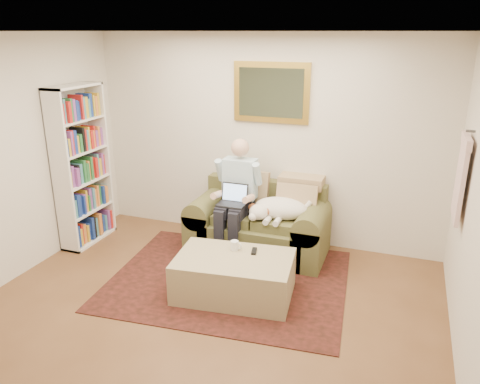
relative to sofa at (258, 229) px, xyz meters
The scene contains 12 objects.
room_shell 1.97m from the sofa, 92.87° to the right, with size 4.51×5.00×2.61m.
rug 0.85m from the sofa, 96.15° to the right, with size 2.53×2.02×0.01m, color black.
sofa is the anchor object (origin of this frame).
seated_man 0.51m from the sofa, 148.55° to the right, with size 0.55×0.78×1.40m, color #8CC1D8, non-canonical shape.
laptop 0.56m from the sofa, 138.98° to the right, with size 0.32×0.26×0.23m.
sleeping_dog 0.47m from the sofa, 15.74° to the right, with size 0.69×0.43×0.25m, color white, non-canonical shape.
ottoman 1.07m from the sofa, 85.69° to the right, with size 1.18×0.75×0.43m, color tan.
coffee_mug 0.92m from the sofa, 88.60° to the right, with size 0.08×0.08×0.10m, color white.
tv_remote 0.92m from the sofa, 75.21° to the right, with size 0.05×0.15×0.02m, color black.
bookshelf 2.34m from the sofa, 168.51° to the right, with size 0.28×0.80×2.00m, color white, non-canonical shape.
wall_mirror 1.67m from the sofa, 90.00° to the left, with size 0.94×0.04×0.72m.
hanging_shirt 2.40m from the sofa, 11.92° to the right, with size 0.06×0.52×0.90m, color beige, non-canonical shape.
Camera 1 is at (1.67, -3.00, 2.60)m, focal length 35.00 mm.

